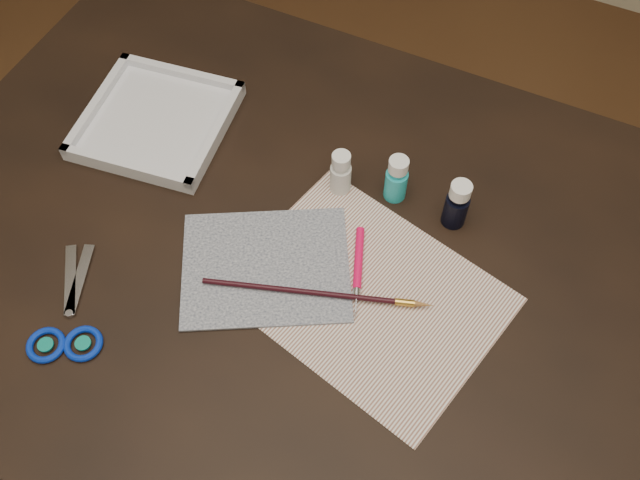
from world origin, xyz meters
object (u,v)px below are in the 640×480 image
at_px(scissors, 66,302).
at_px(palette_tray, 156,120).
at_px(paint_bottle_navy, 457,204).
at_px(paper, 367,294).
at_px(canvas, 266,267).
at_px(paint_bottle_cyan, 397,178).
at_px(paint_bottle_white, 341,172).

relative_size(scissors, palette_tray, 0.91).
distance_m(paint_bottle_navy, scissors, 0.57).
distance_m(paper, canvas, 0.15).
bearing_deg(palette_tray, scissors, -79.62).
bearing_deg(paint_bottle_cyan, scissors, -132.82).
bearing_deg(paper, scissors, -152.62).
distance_m(canvas, paint_bottle_cyan, 0.24).
xyz_separation_m(paint_bottle_cyan, palette_tray, (-0.40, -0.04, -0.03)).
bearing_deg(paint_bottle_cyan, paint_bottle_navy, -4.06).
height_order(canvas, scissors, scissors).
bearing_deg(paper, paint_bottle_white, 125.99).
bearing_deg(scissors, palette_tray, -24.36).
height_order(paint_bottle_cyan, scissors, paint_bottle_cyan).
xyz_separation_m(paint_bottle_cyan, scissors, (-0.34, -0.37, -0.04)).
height_order(canvas, paint_bottle_cyan, paint_bottle_cyan).
height_order(paint_bottle_cyan, palette_tray, paint_bottle_cyan).
relative_size(paint_bottle_navy, palette_tray, 0.39).
xyz_separation_m(paint_bottle_white, paint_bottle_cyan, (0.08, 0.02, 0.00)).
distance_m(paper, scissors, 0.42).
height_order(canvas, palette_tray, palette_tray).
relative_size(paint_bottle_white, paint_bottle_navy, 0.91).
distance_m(canvas, paint_bottle_navy, 0.29).
distance_m(paper, palette_tray, 0.46).
relative_size(paper, paint_bottle_navy, 4.14).
height_order(paper, scissors, scissors).
bearing_deg(canvas, scissors, -142.73).
bearing_deg(paint_bottle_cyan, paper, -80.20).
height_order(paint_bottle_cyan, paint_bottle_navy, paint_bottle_navy).
height_order(paint_bottle_white, paint_bottle_cyan, paint_bottle_cyan).
height_order(paper, palette_tray, palette_tray).
relative_size(paint_bottle_cyan, scissors, 0.40).
bearing_deg(canvas, paper, 8.63).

